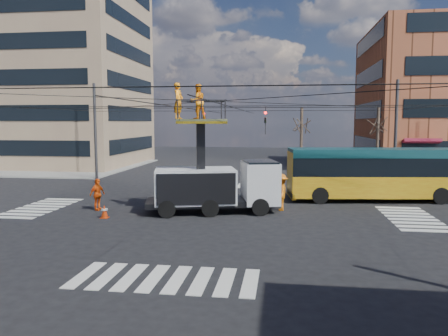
% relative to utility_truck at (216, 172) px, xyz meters
% --- Properties ---
extents(ground, '(120.00, 120.00, 0.00)m').
position_rel_utility_truck_xyz_m(ground, '(0.01, -0.17, -2.17)').
color(ground, black).
rests_on(ground, ground).
extents(sidewalk_nw, '(18.00, 18.00, 0.12)m').
position_rel_utility_truck_xyz_m(sidewalk_nw, '(-20.99, 20.83, -2.11)').
color(sidewalk_nw, slate).
rests_on(sidewalk_nw, ground).
extents(crosswalks, '(22.40, 22.40, 0.02)m').
position_rel_utility_truck_xyz_m(crosswalks, '(0.01, -0.17, -2.16)').
color(crosswalks, silver).
rests_on(crosswalks, ground).
extents(building_tower, '(18.06, 16.06, 30.00)m').
position_rel_utility_truck_xyz_m(building_tower, '(-21.96, 23.81, 12.84)').
color(building_tower, '#856A54').
rests_on(building_tower, ground).
extents(overhead_network, '(24.24, 24.24, 8.00)m').
position_rel_utility_truck_xyz_m(overhead_network, '(-0.06, 0.23, 2.12)').
color(overhead_network, '#2D2D30').
rests_on(overhead_network, ground).
extents(tree_a, '(2.00, 2.00, 6.00)m').
position_rel_utility_truck_xyz_m(tree_a, '(5.01, 13.33, 2.46)').
color(tree_a, '#382B21').
rests_on(tree_a, ground).
extents(tree_b, '(2.00, 2.00, 6.00)m').
position_rel_utility_truck_xyz_m(tree_b, '(11.01, 13.33, 2.46)').
color(tree_b, '#382B21').
rests_on(tree_b, ground).
extents(utility_truck, '(7.35, 3.99, 6.82)m').
position_rel_utility_truck_xyz_m(utility_truck, '(0.00, 0.00, 0.00)').
color(utility_truck, black).
rests_on(utility_truck, ground).
extents(city_bus, '(11.17, 3.89, 3.20)m').
position_rel_utility_truck_xyz_m(city_bus, '(9.39, 4.79, -0.44)').
color(city_bus, orange).
rests_on(city_bus, ground).
extents(traffic_cone, '(0.36, 0.36, 0.67)m').
position_rel_utility_truck_xyz_m(traffic_cone, '(-5.33, -2.22, -1.83)').
color(traffic_cone, red).
rests_on(traffic_cone, ground).
extents(worker_ground, '(0.79, 1.11, 1.74)m').
position_rel_utility_truck_xyz_m(worker_ground, '(-6.49, -0.42, -1.30)').
color(worker_ground, '#FF5E10').
rests_on(worker_ground, ground).
extents(flagger, '(0.78, 1.33, 2.02)m').
position_rel_utility_truck_xyz_m(flagger, '(3.47, 0.89, -1.16)').
color(flagger, orange).
rests_on(flagger, ground).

